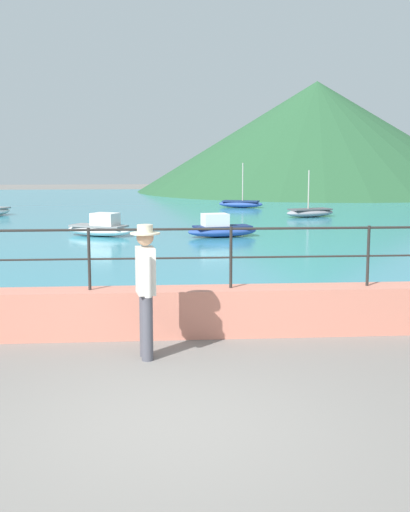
# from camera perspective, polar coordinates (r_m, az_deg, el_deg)

# --- Properties ---
(ground_plane) EXTENTS (120.00, 120.00, 0.00)m
(ground_plane) POSITION_cam_1_polar(r_m,az_deg,el_deg) (6.60, -3.58, -14.44)
(ground_plane) COLOR slate
(promenade_wall) EXTENTS (20.00, 0.56, 0.70)m
(promenade_wall) POSITION_cam_1_polar(r_m,az_deg,el_deg) (9.54, -3.88, -4.95)
(promenade_wall) COLOR tan
(promenade_wall) RESTS_ON ground
(railing) EXTENTS (18.44, 0.04, 0.90)m
(railing) POSITION_cam_1_polar(r_m,az_deg,el_deg) (9.36, -3.94, 0.89)
(railing) COLOR #282623
(railing) RESTS_ON promenade_wall
(lake_water) EXTENTS (64.00, 44.32, 0.06)m
(lake_water) POSITION_cam_1_polar(r_m,az_deg,el_deg) (32.01, -4.24, 3.98)
(lake_water) COLOR teal
(lake_water) RESTS_ON ground
(hill_main) EXTENTS (27.80, 27.80, 8.41)m
(hill_main) POSITION_cam_1_polar(r_m,az_deg,el_deg) (51.51, 9.72, 10.26)
(hill_main) COLOR #285633
(hill_main) RESTS_ON ground
(person_walking) EXTENTS (0.38, 0.56, 1.75)m
(person_walking) POSITION_cam_1_polar(r_m,az_deg,el_deg) (8.35, -5.24, -2.51)
(person_walking) COLOR #4C4C56
(person_walking) RESTS_ON ground
(boat_0) EXTENTS (2.47, 1.62, 2.02)m
(boat_0) POSITION_cam_1_polar(r_m,az_deg,el_deg) (28.60, 9.22, 3.82)
(boat_0) COLOR gray
(boat_0) RESTS_ON lake_water
(boat_3) EXTENTS (2.43, 1.34, 0.76)m
(boat_3) POSITION_cam_1_polar(r_m,az_deg,el_deg) (21.02, 1.41, 2.42)
(boat_3) COLOR #2D4C9E
(boat_3) RESTS_ON lake_water
(boat_4) EXTENTS (2.46, 1.84, 0.76)m
(boat_4) POSITION_cam_1_polar(r_m,az_deg,el_deg) (21.54, -9.21, 2.46)
(boat_4) COLOR white
(boat_4) RESTS_ON lake_water
(boat_6) EXTENTS (2.47, 1.63, 2.30)m
(boat_6) POSITION_cam_1_polar(r_m,az_deg,el_deg) (33.69, 3.16, 4.62)
(boat_6) COLOR #2D4C9E
(boat_6) RESTS_ON lake_water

